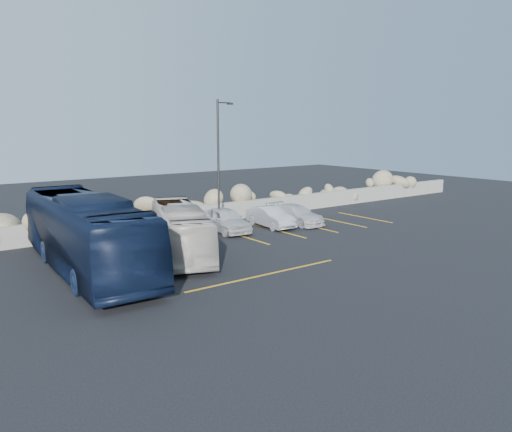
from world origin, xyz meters
TOP-DOWN VIEW (x-y plane):
  - ground at (0.00, 0.00)m, footprint 90.00×90.00m
  - seawall at (0.00, 12.00)m, footprint 60.00×0.40m
  - riprap_pile at (0.00, 13.20)m, footprint 54.00×2.80m
  - parking_lines at (4.64, 5.57)m, footprint 18.16×9.36m
  - lamppost at (2.56, 9.50)m, footprint 1.14×0.18m
  - vintage_bus at (-2.25, 5.64)m, footprint 5.08×9.11m
  - tour_coach at (-7.01, 5.55)m, footprint 3.45×12.43m
  - car_a at (2.55, 8.84)m, footprint 2.19×4.51m
  - car_b at (5.64, 8.30)m, footprint 1.60×4.03m
  - car_c at (7.62, 8.11)m, footprint 1.99×4.46m

SIDE VIEW (x-z plane):
  - ground at x=0.00m, z-range 0.00..0.00m
  - parking_lines at x=4.64m, z-range 0.00..0.01m
  - seawall at x=0.00m, z-range 0.00..1.20m
  - car_c at x=7.62m, z-range 0.00..1.27m
  - car_b at x=5.64m, z-range 0.00..1.30m
  - car_a at x=2.55m, z-range 0.00..1.48m
  - vintage_bus at x=-2.25m, z-range 0.00..2.49m
  - riprap_pile at x=0.00m, z-range 0.00..2.60m
  - tour_coach at x=-7.01m, z-range 0.00..3.43m
  - lamppost at x=2.56m, z-range 0.30..8.30m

